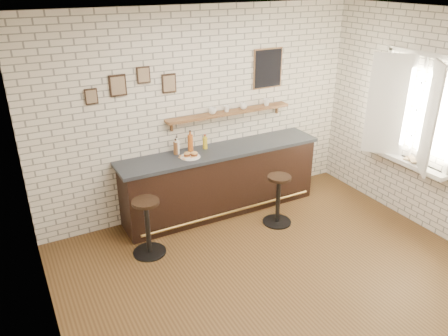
{
  "coord_description": "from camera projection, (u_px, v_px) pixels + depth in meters",
  "views": [
    {
      "loc": [
        -2.62,
        -3.55,
        3.38
      ],
      "look_at": [
        -0.23,
        0.9,
        1.11
      ],
      "focal_mm": 35.0,
      "sensor_mm": 36.0,
      "label": 1
    }
  ],
  "objects": [
    {
      "name": "bar_stool_right",
      "position": [
        278.0,
        198.0,
        6.29
      ],
      "size": [
        0.42,
        0.42,
        0.75
      ],
      "color": "black",
      "rests_on": "ground"
    },
    {
      "name": "ground",
      "position": [
        275.0,
        273.0,
        5.37
      ],
      "size": [
        5.0,
        5.0,
        0.0
      ],
      "primitive_type": "plane",
      "color": "brown",
      "rests_on": "ground"
    },
    {
      "name": "bitters_bottle_brown",
      "position": [
        176.0,
        148.0,
        6.18
      ],
      "size": [
        0.07,
        0.07,
        0.23
      ],
      "color": "brown",
      "rests_on": "bar_counter"
    },
    {
      "name": "sandwich_plate",
      "position": [
        190.0,
        157.0,
        6.11
      ],
      "size": [
        0.28,
        0.28,
        0.01
      ],
      "primitive_type": "cylinder",
      "color": "white",
      "rests_on": "bar_counter"
    },
    {
      "name": "potato_chips",
      "position": [
        188.0,
        157.0,
        6.1
      ],
      "size": [
        0.26,
        0.2,
        0.0
      ],
      "color": "#EEA954",
      "rests_on": "sandwich_plate"
    },
    {
      "name": "shelf_cup_a",
      "position": [
        212.0,
        111.0,
        6.31
      ],
      "size": [
        0.16,
        0.16,
        0.1
      ],
      "primitive_type": "imported",
      "rotation": [
        0.0,
        0.0,
        0.35
      ],
      "color": "white",
      "rests_on": "wall_shelf"
    },
    {
      "name": "shelf_cup_d",
      "position": [
        266.0,
        102.0,
        6.71
      ],
      "size": [
        0.15,
        0.15,
        0.1
      ],
      "primitive_type": "imported",
      "rotation": [
        0.0,
        0.0,
        0.59
      ],
      "color": "white",
      "rests_on": "wall_shelf"
    },
    {
      "name": "wall_shelf",
      "position": [
        230.0,
        113.0,
        6.46
      ],
      "size": [
        2.0,
        0.18,
        0.18
      ],
      "color": "brown",
      "rests_on": "ground"
    },
    {
      "name": "condiment_bottle_yellow",
      "position": [
        205.0,
        143.0,
        6.38
      ],
      "size": [
        0.07,
        0.07,
        0.22
      ],
      "color": "gold",
      "rests_on": "bar_counter"
    },
    {
      "name": "bitters_bottle_white",
      "position": [
        177.0,
        147.0,
        6.18
      ],
      "size": [
        0.07,
        0.07,
        0.26
      ],
      "color": "silver",
      "rests_on": "bar_counter"
    },
    {
      "name": "shelf_cup_c",
      "position": [
        243.0,
        106.0,
        6.54
      ],
      "size": [
        0.13,
        0.13,
        0.09
      ],
      "primitive_type": "imported",
      "rotation": [
        0.0,
        0.0,
        1.77
      ],
      "color": "white",
      "rests_on": "wall_shelf"
    },
    {
      "name": "book_upper",
      "position": [
        409.0,
        159.0,
        6.17
      ],
      "size": [
        0.29,
        0.31,
        0.02
      ],
      "primitive_type": "imported",
      "rotation": [
        0.0,
        0.0,
        -0.63
      ],
      "color": "tan",
      "rests_on": "book_lower"
    },
    {
      "name": "bar_stool_left",
      "position": [
        147.0,
        225.0,
        5.58
      ],
      "size": [
        0.43,
        0.43,
        0.78
      ],
      "color": "black",
      "rests_on": "ground"
    },
    {
      "name": "bitters_bottle_amber",
      "position": [
        190.0,
        143.0,
        6.26
      ],
      "size": [
        0.08,
        0.08,
        0.32
      ],
      "color": "#A64F1A",
      "rests_on": "bar_counter"
    },
    {
      "name": "back_wall_decor",
      "position": [
        216.0,
        75.0,
        6.22
      ],
      "size": [
        2.96,
        0.02,
        0.56
      ],
      "color": "black",
      "rests_on": "ground"
    },
    {
      "name": "shelf_cup_b",
      "position": [
        227.0,
        109.0,
        6.41
      ],
      "size": [
        0.12,
        0.12,
        0.09
      ],
      "primitive_type": "imported",
      "rotation": [
        0.0,
        0.0,
        1.28
      ],
      "color": "white",
      "rests_on": "wall_shelf"
    },
    {
      "name": "ciabatta_sandwich",
      "position": [
        191.0,
        154.0,
        6.1
      ],
      "size": [
        0.22,
        0.16,
        0.07
      ],
      "color": "tan",
      "rests_on": "sandwich_plate"
    },
    {
      "name": "bar_counter",
      "position": [
        221.0,
        180.0,
        6.59
      ],
      "size": [
        3.1,
        0.65,
        1.01
      ],
      "color": "black",
      "rests_on": "ground"
    },
    {
      "name": "book_lower",
      "position": [
        411.0,
        161.0,
        6.15
      ],
      "size": [
        0.24,
        0.28,
        0.02
      ],
      "primitive_type": "imported",
      "rotation": [
        0.0,
        0.0,
        0.32
      ],
      "color": "tan",
      "rests_on": "window_sill"
    },
    {
      "name": "window_sill",
      "position": [
        405.0,
        161.0,
        6.27
      ],
      "size": [
        0.2,
        1.35,
        0.06
      ],
      "color": "white",
      "rests_on": "ground"
    },
    {
      "name": "casement_window",
      "position": [
        412.0,
        111.0,
        5.95
      ],
      "size": [
        0.4,
        1.3,
        1.56
      ],
      "color": "white",
      "rests_on": "ground"
    }
  ]
}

